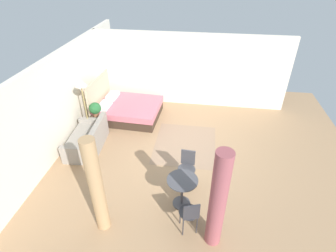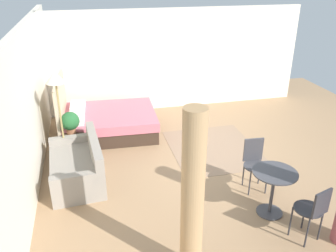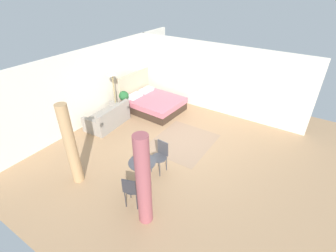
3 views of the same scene
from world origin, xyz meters
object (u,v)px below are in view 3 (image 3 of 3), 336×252
cafe_chair_near_couch (131,189)px  balcony_table (143,169)px  bed (153,103)px  cafe_chair_near_window (161,154)px  vase (129,98)px  floor_lamp (112,77)px  nightstand (127,107)px  couch (108,118)px  potted_plant (124,96)px

cafe_chair_near_couch → balcony_table: bearing=17.8°
bed → balcony_table: bed is taller
bed → cafe_chair_near_couch: bearing=-149.4°
bed → cafe_chair_near_window: size_ratio=2.42×
balcony_table → vase: bearing=45.6°
floor_lamp → cafe_chair_near_window: floor_lamp is taller
nightstand → cafe_chair_near_window: (-1.99, -2.92, 0.30)m
bed → floor_lamp: size_ratio=1.17×
bed → balcony_table: bearing=-147.2°
couch → cafe_chair_near_couch: 3.78m
couch → vase: (1.21, 0.07, 0.27)m
potted_plant → vase: bearing=-7.9°
couch → potted_plant: bearing=6.0°
potted_plant → nightstand: bearing=-16.1°
nightstand → potted_plant: potted_plant is taller
potted_plant → vase: size_ratio=2.91×
balcony_table → cafe_chair_near_window: size_ratio=0.83×
floor_lamp → potted_plant: bearing=-22.7°
vase → cafe_chair_near_window: bearing=-125.8°
balcony_table → bed: bearing=32.8°
bed → cafe_chair_near_couch: bed is taller
bed → floor_lamp: bearing=143.0°
floor_lamp → balcony_table: bearing=-126.8°
potted_plant → vase: potted_plant is taller
nightstand → cafe_chair_near_window: 3.55m
nightstand → vase: bearing=-0.8°
bed → cafe_chair_near_couch: (-4.06, -2.40, 0.25)m
bed → floor_lamp: 1.87m
bed → nightstand: 0.98m
vase → balcony_table: (-2.81, -2.87, -0.02)m
bed → vase: 0.93m
balcony_table → cafe_chair_near_window: bearing=-3.8°
floor_lamp → couch: bearing=-160.3°
potted_plant → floor_lamp: bearing=157.3°
nightstand → potted_plant: bearing=163.9°
potted_plant → vase: 0.28m
nightstand → balcony_table: bearing=-133.1°
vase → floor_lamp: floor_lamp is taller
bed → cafe_chair_near_window: bearing=-140.3°
potted_plant → balcony_table: 3.90m
vase → balcony_table: size_ratio=0.21×
couch → cafe_chair_near_couch: bearing=-127.0°
couch → potted_plant: (0.99, 0.10, 0.44)m
potted_plant → balcony_table: bearing=-131.8°
bed → potted_plant: bearing=138.4°
balcony_table → cafe_chair_near_couch: bearing=-162.2°
couch → floor_lamp: bearing=19.7°
cafe_chair_near_couch → bed: bearing=30.6°
vase → cafe_chair_near_couch: bearing=-138.4°
couch → floor_lamp: (0.67, 0.24, 1.26)m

